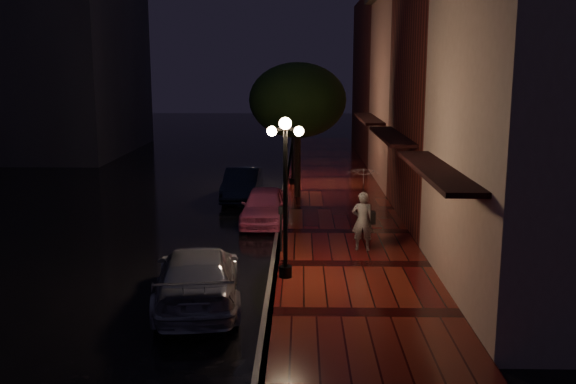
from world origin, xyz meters
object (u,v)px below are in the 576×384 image
(parking_meter, at_px, (281,224))
(pink_car, at_px, (264,206))
(streetlamp_near, at_px, (285,188))
(navy_car, at_px, (242,184))
(streetlamp_far, at_px, (293,134))
(street_tree, at_px, (298,103))
(silver_car, at_px, (198,277))
(woman_with_umbrella, at_px, (363,196))

(parking_meter, bearing_deg, pink_car, 114.00)
(streetlamp_near, xyz_separation_m, parking_meter, (-0.20, 2.48, -1.60))
(pink_car, height_order, navy_car, navy_car)
(parking_meter, bearing_deg, streetlamp_far, 102.75)
(streetlamp_far, xyz_separation_m, navy_car, (-2.16, -2.99, -1.91))
(street_tree, relative_size, navy_car, 1.38)
(pink_car, height_order, silver_car, silver_car)
(parking_meter, bearing_deg, streetlamp_near, -71.64)
(streetlamp_near, bearing_deg, navy_car, 101.12)
(woman_with_umbrella, xyz_separation_m, parking_meter, (-2.52, -0.20, -0.85))
(silver_car, bearing_deg, parking_meter, -121.59)
(woman_with_umbrella, bearing_deg, silver_car, 51.63)
(woman_with_umbrella, bearing_deg, street_tree, -69.40)
(pink_car, bearing_deg, street_tree, 76.36)
(silver_car, bearing_deg, streetlamp_far, -104.89)
(streetlamp_near, distance_m, pink_car, 6.96)
(pink_car, bearing_deg, woman_with_umbrella, -48.52)
(woman_with_umbrella, bearing_deg, streetlamp_far, -71.74)
(silver_car, bearing_deg, street_tree, -107.79)
(streetlamp_far, bearing_deg, street_tree, -85.09)
(streetlamp_far, bearing_deg, parking_meter, -90.99)
(parking_meter, bearing_deg, street_tree, 100.66)
(navy_car, bearing_deg, pink_car, -73.15)
(street_tree, relative_size, pink_car, 1.46)
(streetlamp_far, height_order, parking_meter, streetlamp_far)
(streetlamp_far, height_order, navy_car, streetlamp_far)
(streetlamp_near, bearing_deg, street_tree, 88.65)
(streetlamp_near, bearing_deg, silver_car, -140.62)
(streetlamp_near, distance_m, streetlamp_far, 14.00)
(streetlamp_far, xyz_separation_m, woman_with_umbrella, (2.32, -11.32, -0.75))
(street_tree, relative_size, parking_meter, 4.12)
(silver_car, relative_size, woman_with_umbrella, 1.92)
(woman_with_umbrella, bearing_deg, navy_car, -55.02)
(street_tree, bearing_deg, streetlamp_far, 94.91)
(streetlamp_far, relative_size, woman_with_umbrella, 1.67)
(street_tree, bearing_deg, streetlamp_near, -91.35)
(streetlamp_far, distance_m, silver_car, 15.97)
(navy_car, bearing_deg, streetlamp_near, -77.50)
(navy_car, relative_size, parking_meter, 2.99)
(navy_car, xyz_separation_m, silver_car, (0.07, -12.73, 0.02))
(parking_meter, bearing_deg, woman_with_umbrella, 18.38)
(streetlamp_far, relative_size, navy_car, 1.02)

